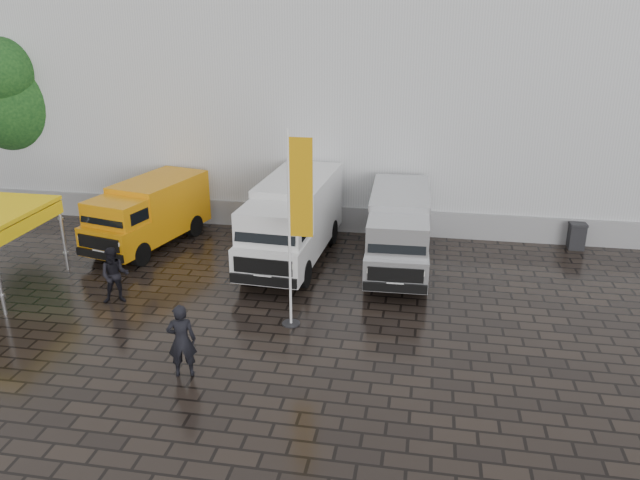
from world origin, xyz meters
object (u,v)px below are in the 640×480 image
object	(u,v)px
van_white	(292,222)
van_silver	(399,233)
van_yellow	(148,215)
flagpole	(296,219)
person_tent	(115,275)
wheelie_bin	(577,236)
person_front	(182,340)

from	to	relation	value
van_white	van_silver	world-z (taller)	van_white
van_yellow	flagpole	size ratio (longest dim) A/B	0.94
van_white	person_tent	xyz separation A→B (m)	(-4.46, -4.10, -0.52)
van_white	flagpole	world-z (taller)	flagpole
person_tent	van_yellow	bearing A→B (deg)	81.92
van_white	wheelie_bin	world-z (taller)	van_white
wheelie_bin	person_front	world-z (taller)	person_front
van_silver	flagpole	bearing A→B (deg)	-120.20
flagpole	wheelie_bin	world-z (taller)	flagpole
van_white	wheelie_bin	size ratio (longest dim) A/B	6.61
person_front	person_tent	world-z (taller)	person_front
van_silver	flagpole	world-z (taller)	flagpole
flagpole	person_front	xyz separation A→B (m)	(-2.16, -2.91, -2.16)
van_yellow	van_white	bearing A→B (deg)	8.90
van_silver	person_front	xyz separation A→B (m)	(-4.63, -7.47, -0.32)
van_white	person_front	distance (m)	7.56
wheelie_bin	van_yellow	bearing A→B (deg)	-171.29
van_white	flagpole	bearing A→B (deg)	-72.67
van_silver	person_front	size ratio (longest dim) A/B	3.11
wheelie_bin	van_white	bearing A→B (deg)	-164.08
van_yellow	van_silver	xyz separation A→B (m)	(9.06, -0.44, 0.07)
person_front	flagpole	bearing A→B (deg)	-143.43
van_yellow	person_tent	world-z (taller)	van_yellow
flagpole	wheelie_bin	bearing A→B (deg)	40.38
wheelie_bin	person_front	bearing A→B (deg)	-136.86
flagpole	wheelie_bin	xyz separation A→B (m)	(8.76, 7.45, -2.60)
van_silver	flagpole	distance (m)	5.51
van_yellow	wheelie_bin	world-z (taller)	van_yellow
van_yellow	person_tent	xyz separation A→B (m)	(1.00, -4.54, -0.32)
wheelie_bin	person_front	size ratio (longest dim) A/B	0.52
van_yellow	person_tent	bearing A→B (deg)	-64.12
flagpole	person_tent	xyz separation A→B (m)	(-5.58, 0.46, -2.22)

